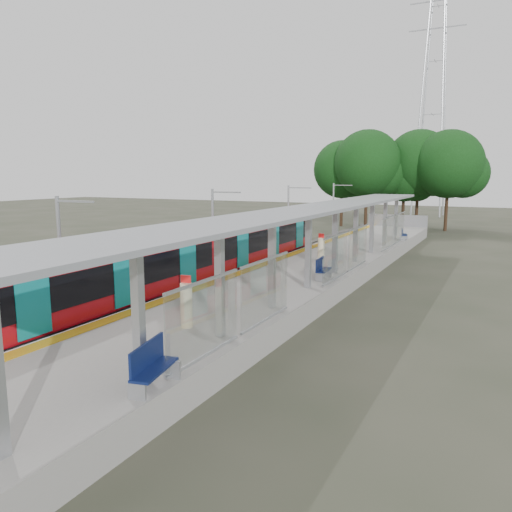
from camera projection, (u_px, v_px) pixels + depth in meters
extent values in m
plane|color=#474438|center=(25.00, 433.00, 12.20)|extent=(200.00, 200.00, 0.00)
cube|color=#59544C|center=(246.00, 272.00, 31.80)|extent=(3.00, 70.00, 0.24)
cube|color=gray|center=(312.00, 272.00, 29.73)|extent=(6.00, 50.00, 1.00)
cube|color=gold|center=(274.00, 261.00, 30.79)|extent=(0.60, 50.00, 0.02)
cube|color=#9EA0A5|center=(397.00, 220.00, 51.53)|extent=(6.00, 0.10, 1.20)
cube|color=black|center=(102.00, 312.00, 20.56)|extent=(2.50, 13.50, 0.70)
cube|color=#A20B13|center=(100.00, 274.00, 20.30)|extent=(2.65, 13.50, 2.50)
cube|color=black|center=(100.00, 273.00, 20.29)|extent=(2.72, 12.96, 1.20)
cube|color=black|center=(98.00, 243.00, 20.09)|extent=(2.40, 12.82, 0.15)
cube|color=#0B7276|center=(126.00, 281.00, 19.72)|extent=(0.04, 1.30, 2.00)
cube|color=black|center=(256.00, 261.00, 32.98)|extent=(2.50, 13.50, 0.70)
cube|color=#A20B13|center=(256.00, 237.00, 32.72)|extent=(2.65, 13.50, 2.50)
cube|color=black|center=(256.00, 236.00, 32.71)|extent=(2.72, 12.96, 1.20)
cube|color=black|center=(256.00, 217.00, 32.51)|extent=(2.40, 12.83, 0.15)
cube|color=#0B7276|center=(275.00, 240.00, 32.14)|extent=(0.04, 1.30, 2.00)
cylinder|color=black|center=(219.00, 278.00, 28.86)|extent=(2.20, 0.70, 0.70)
cube|color=black|center=(196.00, 256.00, 26.55)|extent=(2.30, 0.80, 2.40)
cube|color=#9EA0A5|center=(138.00, 314.00, 12.63)|extent=(0.25, 0.25, 3.50)
cube|color=#9EA0A5|center=(220.00, 284.00, 16.15)|extent=(0.25, 0.25, 3.50)
cube|color=#9EA0A5|center=(272.00, 264.00, 19.67)|extent=(0.25, 0.25, 3.50)
cube|color=#9EA0A5|center=(308.00, 251.00, 23.20)|extent=(0.25, 0.25, 3.50)
cube|color=#9EA0A5|center=(335.00, 241.00, 26.72)|extent=(0.25, 0.25, 3.50)
cube|color=#9EA0A5|center=(356.00, 233.00, 30.24)|extent=(0.25, 0.25, 3.50)
cube|color=#9EA0A5|center=(372.00, 227.00, 33.77)|extent=(0.25, 0.25, 3.50)
cube|color=#9EA0A5|center=(385.00, 222.00, 37.29)|extent=(0.25, 0.25, 3.50)
cube|color=#9EA0A5|center=(396.00, 218.00, 40.81)|extent=(0.25, 0.25, 3.50)
cube|color=gray|center=(316.00, 209.00, 24.84)|extent=(3.20, 38.00, 0.16)
cylinder|color=#9EA0A5|center=(287.00, 209.00, 25.55)|extent=(0.24, 38.00, 0.24)
cube|color=silver|center=(205.00, 319.00, 14.17)|extent=(0.05, 3.70, 2.20)
cube|color=silver|center=(266.00, 290.00, 17.69)|extent=(0.05, 3.70, 2.20)
cube|color=silver|center=(336.00, 257.00, 24.74)|extent=(0.05, 3.70, 2.20)
cube|color=silver|center=(358.00, 247.00, 28.26)|extent=(0.05, 3.70, 2.20)
cube|color=silver|center=(388.00, 233.00, 35.30)|extent=(0.05, 3.70, 2.20)
cube|color=silver|center=(399.00, 228.00, 38.83)|extent=(0.05, 3.70, 2.20)
cylinder|color=#382316|center=(342.00, 207.00, 61.41)|extent=(0.36, 0.36, 4.62)
sphere|color=#134516|center=(343.00, 169.00, 60.67)|extent=(7.02, 7.02, 7.02)
cylinder|color=#382316|center=(366.00, 207.00, 58.30)|extent=(0.36, 0.36, 5.06)
sphere|color=#134516|center=(367.00, 163.00, 57.49)|extent=(7.69, 7.69, 7.69)
cylinder|color=#382316|center=(403.00, 210.00, 59.44)|extent=(0.36, 0.36, 4.21)
sphere|color=#134516|center=(405.00, 174.00, 58.77)|extent=(6.40, 6.40, 6.40)
cylinder|color=#382316|center=(417.00, 207.00, 58.82)|extent=(0.36, 0.36, 5.09)
sphere|color=#134516|center=(419.00, 163.00, 58.01)|extent=(7.73, 7.73, 7.73)
cylinder|color=#382316|center=(446.00, 209.00, 55.93)|extent=(0.36, 0.36, 4.96)
sphere|color=#134516|center=(449.00, 164.00, 55.13)|extent=(7.55, 7.55, 7.55)
cylinder|color=#9EA0A5|center=(61.00, 261.00, 20.74)|extent=(0.16, 0.16, 5.40)
cube|color=#9EA0A5|center=(75.00, 201.00, 19.89)|extent=(2.00, 0.08, 0.08)
cylinder|color=#9EA0A5|center=(213.00, 232.00, 31.31)|extent=(0.16, 0.16, 5.40)
cube|color=#9EA0A5|center=(226.00, 192.00, 30.46)|extent=(2.00, 0.08, 0.08)
cylinder|color=#9EA0A5|center=(288.00, 218.00, 41.88)|extent=(0.16, 0.16, 5.40)
cube|color=#9EA0A5|center=(300.00, 188.00, 41.03)|extent=(2.00, 0.08, 0.08)
cylinder|color=#9EA0A5|center=(333.00, 209.00, 52.44)|extent=(0.16, 0.16, 5.40)
cube|color=#9EA0A5|center=(343.00, 185.00, 51.60)|extent=(2.00, 0.08, 0.08)
cube|color=#101D51|center=(155.00, 369.00, 12.26)|extent=(0.86, 1.78, 0.07)
cube|color=#101D51|center=(147.00, 355.00, 12.31)|extent=(0.42, 1.69, 0.63)
cube|color=#9EA0A5|center=(137.00, 390.00, 11.70)|extent=(0.46, 0.16, 0.50)
cube|color=#9EA0A5|center=(172.00, 370.00, 12.91)|extent=(0.46, 0.16, 0.50)
cube|color=#101D51|center=(324.00, 270.00, 25.33)|extent=(0.63, 1.62, 0.06)
cube|color=#101D51|center=(320.00, 263.00, 25.38)|extent=(0.22, 1.58, 0.58)
cube|color=#9EA0A5|center=(319.00, 277.00, 24.82)|extent=(0.42, 0.11, 0.46)
cube|color=#9EA0A5|center=(328.00, 272.00, 25.93)|extent=(0.42, 0.11, 0.46)
cube|color=#101D51|center=(404.00, 235.00, 40.84)|extent=(0.71, 1.44, 0.06)
cube|color=#101D51|center=(402.00, 231.00, 40.88)|extent=(0.36, 1.36, 0.51)
cube|color=#9EA0A5|center=(403.00, 238.00, 40.39)|extent=(0.37, 0.14, 0.41)
cube|color=#9EA0A5|center=(405.00, 236.00, 41.36)|extent=(0.37, 0.14, 0.41)
cylinder|color=beige|center=(186.00, 305.00, 17.23)|extent=(0.42, 0.42, 1.56)
cube|color=red|center=(186.00, 279.00, 17.08)|extent=(0.37, 0.12, 0.26)
cylinder|color=beige|center=(321.00, 251.00, 29.90)|extent=(0.40, 0.40, 1.52)
cube|color=red|center=(321.00, 236.00, 29.75)|extent=(0.36, 0.12, 0.25)
cylinder|color=#9EA0A5|center=(320.00, 268.00, 25.99)|extent=(0.60, 0.60, 0.93)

